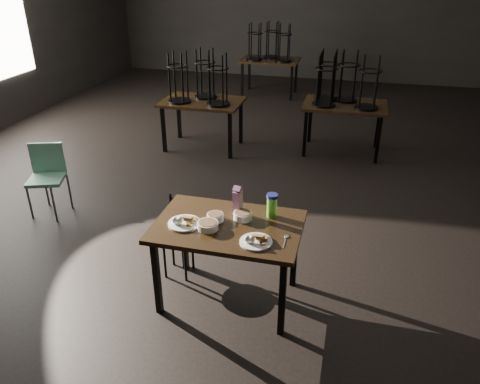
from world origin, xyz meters
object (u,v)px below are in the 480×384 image
(bentwood_chair, at_px, (180,229))
(school_chair, at_px, (47,173))
(main_table, at_px, (228,233))
(water_bottle, at_px, (272,205))
(juice_carton, at_px, (238,201))

(bentwood_chair, height_order, school_chair, school_chair)
(main_table, xyz_separation_m, bentwood_chair, (-0.54, 0.29, -0.23))
(water_bottle, height_order, school_chair, water_bottle)
(main_table, bearing_deg, school_chair, 157.43)
(water_bottle, relative_size, bentwood_chair, 0.28)
(main_table, distance_m, water_bottle, 0.43)
(main_table, height_order, bentwood_chair, same)
(juice_carton, height_order, bentwood_chair, juice_carton)
(juice_carton, height_order, school_chair, juice_carton)
(main_table, bearing_deg, water_bottle, 34.14)
(main_table, distance_m, bentwood_chair, 0.66)
(main_table, distance_m, school_chair, 2.64)
(water_bottle, distance_m, school_chair, 2.89)
(juice_carton, relative_size, water_bottle, 1.27)
(juice_carton, relative_size, school_chair, 0.33)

